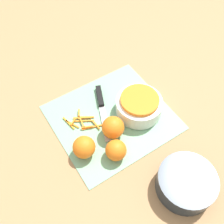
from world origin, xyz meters
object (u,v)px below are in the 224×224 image
knife (101,102)px  orange_back (84,147)px  orange_left (116,150)px  bowl_speckled (139,105)px  orange_right (113,127)px  bowl_dark (186,183)px

knife → orange_back: orange_back is taller
knife → orange_left: size_ratio=3.34×
bowl_speckled → orange_back: orange_back is taller
bowl_speckled → orange_back: size_ratio=2.24×
bowl_speckled → orange_right: (0.13, 0.03, 0.00)m
orange_left → orange_back: size_ratio=0.93×
bowl_dark → orange_right: size_ratio=2.27×
bowl_dark → knife: 0.41m
bowl_dark → orange_left: (0.12, -0.20, 0.01)m
bowl_speckled → knife: bowl_speckled is taller
bowl_speckled → knife: bearing=-46.4°
bowl_speckled → orange_left: bowl_speckled is taller
bowl_dark → knife: (0.05, -0.41, -0.02)m
bowl_dark → orange_right: bearing=-73.7°
orange_back → knife: bearing=-136.3°
knife → orange_left: orange_left is taller
bowl_speckled → knife: size_ratio=0.72×
bowl_dark → bowl_speckled: bearing=-99.3°
orange_back → bowl_speckled: bearing=-170.6°
bowl_speckled → orange_left: (0.17, 0.11, -0.00)m
knife → orange_back: 0.21m
bowl_speckled → orange_left: size_ratio=2.40×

